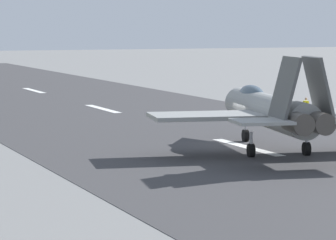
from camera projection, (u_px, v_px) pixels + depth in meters
name	position (u px, v px, depth m)	size (l,w,h in m)	color
ground_plane	(240.00, 146.00, 54.27)	(400.00, 400.00, 0.00)	slate
runway_strip	(240.00, 145.00, 54.25)	(240.00, 26.00, 0.02)	#39383A
fighter_jet	(269.00, 110.00, 51.30)	(16.78, 14.35, 5.61)	gray
crew_person	(306.00, 108.00, 69.72)	(0.70, 0.36, 1.64)	#1E2338
marker_cone_far	(258.00, 104.00, 79.58)	(0.44, 0.44, 0.55)	orange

